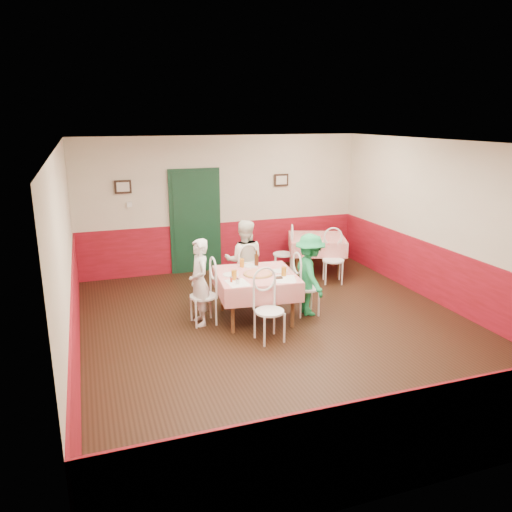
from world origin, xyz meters
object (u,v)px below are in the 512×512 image
object	(u,v)px
chair_second_a	(283,254)
glass_c	(242,263)
chair_far	(245,276)
diner_far	(244,261)
main_table	(256,296)
glass_b	(284,271)
diner_right	(310,275)
chair_second_b	(333,260)
chair_near	(270,311)
glass_a	(234,275)
wallet	(279,278)
second_table	(316,255)
pizza	(258,274)
chair_right	(306,288)
diner_left	(200,282)
beer_bottle	(256,259)
chair_left	(203,296)

from	to	relation	value
chair_second_a	glass_c	distance (m)	2.12
chair_far	diner_far	world-z (taller)	diner_far
main_table	glass_b	size ratio (longest dim) A/B	8.43
diner_right	chair_second_b	bearing A→B (deg)	-36.51
glass_b	chair_near	bearing A→B (deg)	-127.74
chair_near	glass_c	distance (m)	1.32
glass_a	wallet	size ratio (longest dim) A/B	1.37
chair_second_b	second_table	bearing A→B (deg)	109.81
pizza	main_table	bearing A→B (deg)	99.81
chair_right	diner_right	xyz separation A→B (m)	(0.05, -0.01, 0.23)
diner_left	glass_c	bearing A→B (deg)	108.61
chair_far	chair_near	bearing A→B (deg)	81.18
chair_second_b	glass_b	bearing A→B (deg)	-118.39
glass_b	diner_right	distance (m)	0.57
chair_second_b	diner_right	world-z (taller)	diner_right
second_table	beer_bottle	xyz separation A→B (m)	(-1.88, -1.59, 0.51)
diner_far	chair_far	bearing A→B (deg)	101.80
chair_near	diner_far	bearing A→B (deg)	77.77
diner_far	diner_right	distance (m)	1.27
chair_second_b	beer_bottle	world-z (taller)	beer_bottle
chair_right	glass_a	world-z (taller)	glass_a
chair_second_b	chair_second_a	bearing A→B (deg)	154.81
glass_a	glass_b	size ratio (longest dim) A/B	1.04
chair_far	wallet	world-z (taller)	chair_far
chair_right	wallet	xyz separation A→B (m)	(-0.59, -0.25, 0.32)
diner_left	chair_far	bearing A→B (deg)	123.84
chair_second_b	glass_b	distance (m)	2.25
chair_left	glass_c	world-z (taller)	glass_c
diner_far	wallet	bearing A→B (deg)	115.02
glass_b	diner_left	world-z (taller)	diner_left
glass_a	wallet	world-z (taller)	glass_a
diner_far	glass_c	bearing A→B (deg)	85.56
chair_second_a	pizza	bearing A→B (deg)	-11.99
glass_b	chair_far	bearing A→B (deg)	104.51
chair_right	diner_right	bearing A→B (deg)	-93.02
chair_right	diner_far	distance (m)	1.27
chair_second_b	glass_b	size ratio (longest dim) A/B	6.22
chair_far	glass_a	distance (m)	1.21
chair_near	beer_bottle	bearing A→B (deg)	73.14
chair_far	glass_b	distance (m)	1.20
chair_near	pizza	distance (m)	0.85
chair_second_b	chair_near	bearing A→B (deg)	-115.76
glass_b	diner_right	xyz separation A→B (m)	(0.52, 0.16, -0.16)
chair_second_a	wallet	xyz separation A→B (m)	(-1.02, -2.32, 0.32)
main_table	diner_left	bearing A→B (deg)	174.13
main_table	glass_b	xyz separation A→B (m)	(0.37, -0.25, 0.46)
chair_near	wallet	size ratio (longest dim) A/B	8.18
glass_a	diner_left	size ratio (longest dim) A/B	0.11
wallet	diner_right	size ratio (longest dim) A/B	0.08
chair_near	chair_left	bearing A→B (deg)	122.77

